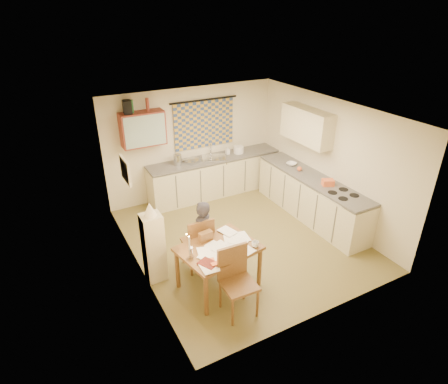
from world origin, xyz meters
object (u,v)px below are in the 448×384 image
dining_table (219,267)px  shelf_stand (154,248)px  counter_back (217,176)px  stove (340,215)px  chair_far (198,251)px  person (202,236)px  counter_right (310,197)px

dining_table → shelf_stand: size_ratio=1.09×
counter_back → stove: counter_back is taller
counter_back → stove: size_ratio=3.59×
chair_far → shelf_stand: bearing=-2.8°
dining_table → person: person is taller
counter_back → person: size_ratio=2.56×
dining_table → chair_far: chair_far is taller
dining_table → person: size_ratio=1.02×
counter_right → stove: bearing=-90.0°
stove → person: (-2.75, 0.35, 0.19)m
dining_table → chair_far: 0.62m
person → shelf_stand: 0.80m
counter_back → dining_table: 3.30m
counter_right → shelf_stand: size_ratio=2.46×
dining_table → person: (-0.03, 0.54, 0.26)m
stove → dining_table: size_ratio=0.70×
stove → person: person is taller
shelf_stand → person: bearing=-9.7°
counter_right → stove: (-0.00, -0.86, 0.01)m
counter_back → shelf_stand: shelf_stand is taller
shelf_stand → dining_table: bearing=-39.2°
counter_right → shelf_stand: shelf_stand is taller
shelf_stand → stove: bearing=-7.8°
person → counter_back: bearing=-150.7°
counter_right → stove: 0.86m
counter_back → chair_far: size_ratio=3.27×
counter_right → dining_table: size_ratio=2.25×
person → chair_far: bearing=-84.2°
dining_table → shelf_stand: (-0.82, 0.67, 0.22)m
chair_far → person: 0.34m
shelf_stand → counter_right: bearing=6.0°
stove → dining_table: stove is taller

